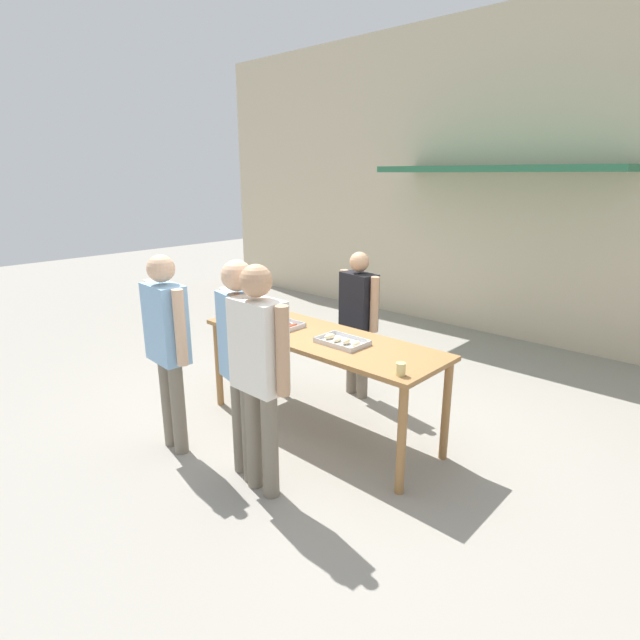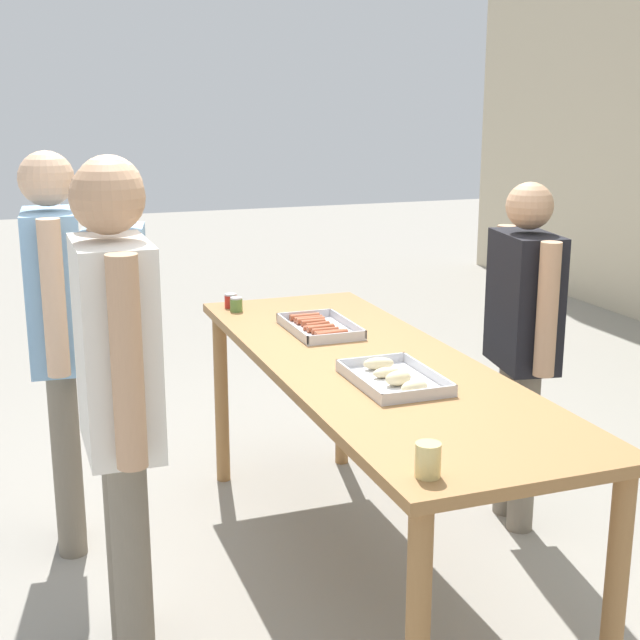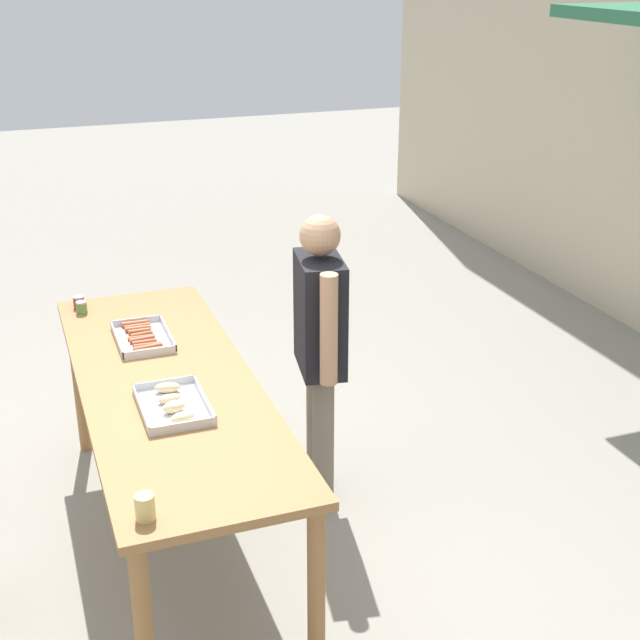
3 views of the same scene
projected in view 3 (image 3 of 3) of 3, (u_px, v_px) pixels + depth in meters
ground_plane at (179, 546)px, 4.47m from camera, size 24.00×24.00×0.00m
serving_table at (168, 401)px, 4.15m from camera, size 2.38×0.79×0.93m
food_tray_sausages at (143, 338)px, 4.52m from camera, size 0.43×0.27×0.04m
food_tray_buns at (173, 405)px, 3.85m from camera, size 0.43×0.29×0.06m
condiment_jar_mustard at (79, 302)px, 4.93m from camera, size 0.06×0.06×0.07m
condiment_jar_ketchup at (81, 308)px, 4.85m from camera, size 0.06×0.06×0.07m
beer_cup at (145, 507)px, 3.09m from camera, size 0.07×0.07×0.10m
person_server_behind_table at (320, 335)px, 4.56m from camera, size 0.56×0.28×1.58m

